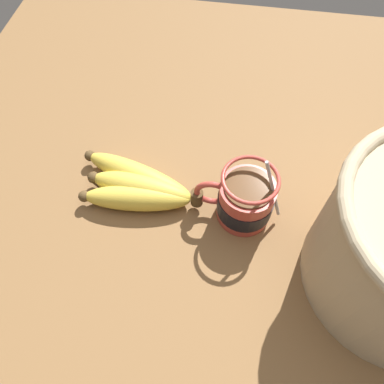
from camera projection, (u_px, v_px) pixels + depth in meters
The scene contains 3 objects.
table at pixel (218, 195), 64.88cm from camera, with size 110.00×110.00×3.11cm.
coffee_mug at pixel (245, 200), 57.59cm from camera, with size 13.86×8.72×14.53cm.
banana_bunch at pixel (139, 187), 61.36cm from camera, with size 21.60×12.21×4.49cm.
Camera 1 is at (-0.85, 34.30, 56.81)cm, focal length 35.00 mm.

